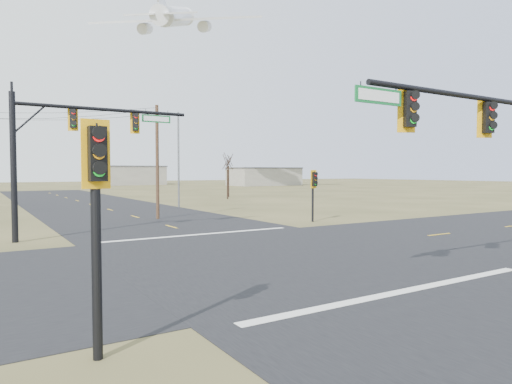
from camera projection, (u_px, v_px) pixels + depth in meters
ground at (271, 255)px, 20.52m from camera, size 320.00×320.00×0.00m
road_ew at (271, 254)px, 20.52m from camera, size 160.00×14.00×0.02m
road_ns at (271, 254)px, 20.52m from camera, size 14.00×160.00×0.02m
stop_bar_near at (405, 291)px, 14.17m from camera, size 12.00×0.40×0.01m
stop_bar_far at (200, 234)px, 26.87m from camera, size 12.00×0.40×0.01m
mast_arm_near at (491, 136)px, 15.68m from camera, size 10.34×0.60×6.80m
mast_arm_far at (70, 137)px, 25.27m from camera, size 9.76×0.59×7.91m
pedestal_signal_ne at (314, 183)px, 33.65m from camera, size 0.58×0.50×3.88m
pedestal_signal_sw at (97, 187)px, 8.83m from camera, size 0.57×0.51×4.78m
utility_pole_near at (157, 160)px, 35.57m from camera, size 2.16×0.55×8.90m
streetlight_a at (177, 154)px, 46.71m from camera, size 2.74×0.31×9.81m
bare_tree_c at (228, 162)px, 61.37m from camera, size 2.96×2.96×6.38m
bare_tree_d at (228, 159)px, 66.56m from camera, size 3.37×3.37×6.82m
warehouse_mid at (125, 176)px, 126.81m from camera, size 20.00×12.00×5.00m
warehouse_right at (264, 177)px, 121.55m from camera, size 18.00×10.00×4.50m
jet_airliner at (174, 17)px, 88.33m from camera, size 31.51×31.80×16.05m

